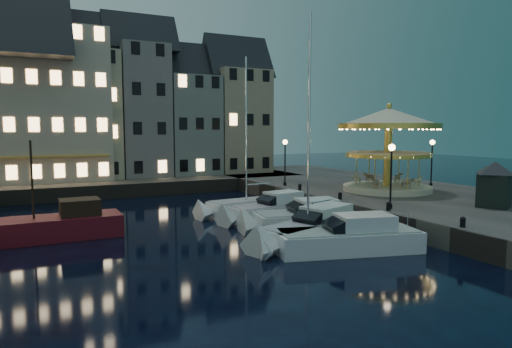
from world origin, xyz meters
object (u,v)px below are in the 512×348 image
carousel (388,133)px  ticket_kiosk (495,176)px  bollard_c (340,195)px  streetlamp_d (432,156)px  bollard_d (300,187)px  streetlamp_b (391,167)px  motorboat_d (299,220)px  motorboat_b (341,240)px  motorboat_c (312,230)px  red_fishing_boat (57,227)px  streetlamp_c (285,156)px  motorboat_e (270,211)px  bollard_a (463,221)px  motorboat_f (248,208)px  bollard_b (389,206)px

carousel → ticket_kiosk: 9.71m
bollard_c → ticket_kiosk: (7.02, -7.18, 1.73)m
streetlamp_d → bollard_d: 12.51m
streetlamp_b → motorboat_d: 6.81m
bollard_c → motorboat_b: 9.70m
motorboat_c → red_fishing_boat: (-13.03, 7.35, 0.02)m
red_fishing_boat → carousel: 25.86m
streetlamp_c → motorboat_e: size_ratio=0.54×
bollard_c → ticket_kiosk: bearing=-45.6°
streetlamp_d → bollard_c: streetlamp_d is taller
streetlamp_b → motorboat_e: streetlamp_b is taller
bollard_a → bollard_c: size_ratio=1.00×
bollard_d → red_fishing_boat: red_fishing_boat is taller
streetlamp_c → carousel: (5.81, -6.88, 2.05)m
streetlamp_c → ticket_kiosk: streetlamp_c is taller
streetlamp_c → bollard_c: (-0.60, -9.00, -2.41)m
streetlamp_d → bollard_c: bearing=-168.1°
motorboat_d → carousel: (11.28, 4.35, 5.43)m
red_fishing_boat → bollard_a: bearing=-33.8°
streetlamp_b → motorboat_e: size_ratio=0.54×
motorboat_f → streetlamp_b: bearing=-53.3°
motorboat_b → streetlamp_c: bearing=69.2°
streetlamp_b → bollard_a: bearing=-95.7°
red_fishing_boat → streetlamp_d: bearing=0.6°
streetlamp_b → bollard_a: (-0.60, -6.00, -2.41)m
streetlamp_d → motorboat_d: 17.75m
motorboat_e → red_fishing_boat: bearing=176.4°
bollard_b → streetlamp_c: bearing=87.5°
streetlamp_c → bollard_d: bearing=-99.7°
motorboat_f → bollard_c: bearing=-34.4°
streetlamp_d → bollard_b: 14.27m
bollard_a → bollard_b: (0.00, 5.50, 0.00)m
bollard_a → motorboat_f: motorboat_f is taller
streetlamp_c → motorboat_c: size_ratio=0.35×
bollard_d → motorboat_c: bearing=-118.7°
motorboat_c → motorboat_e: (0.77, 6.49, -0.04)m
streetlamp_c → motorboat_b: (-6.37, -16.74, -3.37)m
bollard_c → red_fishing_boat: bearing=173.5°
carousel → streetlamp_b: bearing=-131.3°
streetlamp_c → bollard_c: size_ratio=7.32×
bollard_a → motorboat_e: 12.89m
carousel → ticket_kiosk: (0.61, -9.30, -2.73)m
motorboat_e → carousel: (11.50, 0.81, 5.43)m
streetlamp_c → motorboat_e: streetlamp_c is taller
bollard_a → motorboat_d: motorboat_d is taller
red_fishing_boat → bollard_b: bearing=-20.8°
bollard_c → red_fishing_boat: 19.03m
motorboat_b → motorboat_c: (-0.09, 2.55, 0.04)m
motorboat_f → carousel: 13.35m
motorboat_c → ticket_kiosk: (12.88, -1.99, 2.66)m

